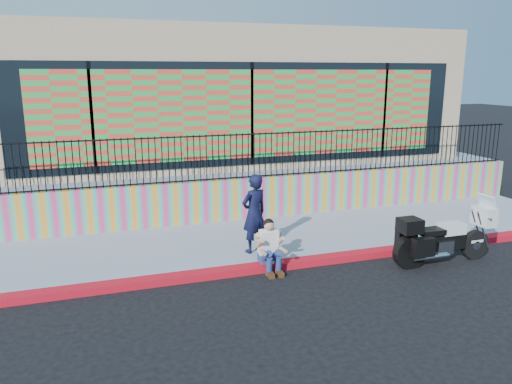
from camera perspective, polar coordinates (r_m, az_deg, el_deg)
name	(u,v)px	position (r m, az deg, el deg)	size (l,w,h in m)	color
ground	(312,264)	(10.76, 6.38, -8.22)	(90.00, 90.00, 0.00)	black
red_curb	(312,261)	(10.74, 6.39, -7.85)	(16.00, 0.30, 0.15)	#AC0C1D
sidewalk	(283,237)	(12.16, 3.15, -5.19)	(16.00, 3.00, 0.15)	gray
mural_wall	(262,197)	(13.43, 0.68, -0.60)	(16.00, 0.20, 1.10)	#E03B7A
metal_fence	(262,155)	(13.19, 0.70, 4.25)	(15.80, 0.04, 1.20)	black
elevated_platform	(216,167)	(18.23, -4.56, 2.87)	(16.00, 10.00, 1.25)	gray
storefront_building	(216,94)	(17.72, -4.55, 11.11)	(14.00, 8.06, 4.00)	tan
police_motorcycle	(442,237)	(11.27, 20.52, -4.79)	(2.29, 0.76, 1.43)	black
police_officer	(254,213)	(10.74, -0.21, -2.47)	(0.63, 0.41, 1.73)	black
seated_man	(271,251)	(10.17, 1.70, -6.74)	(0.54, 0.71, 1.06)	navy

